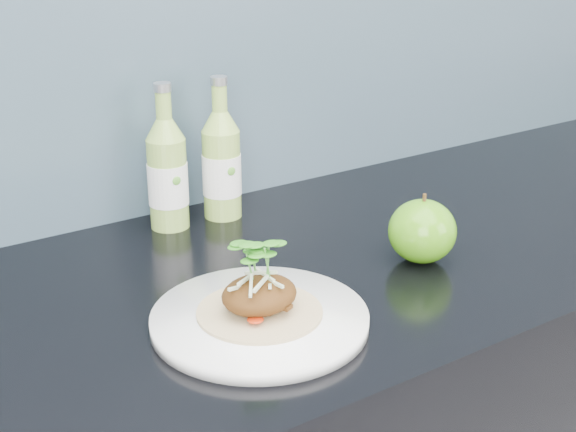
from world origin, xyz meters
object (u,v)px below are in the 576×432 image
cider_bottle_left (167,174)px  cider_bottle_right (222,165)px  dinner_plate (260,319)px  green_apple (422,231)px

cider_bottle_left → cider_bottle_right: same height
dinner_plate → cider_bottle_right: (0.14, 0.33, 0.08)m
cider_bottle_right → cider_bottle_left: bearing=177.3°
dinner_plate → cider_bottle_right: bearing=67.3°
dinner_plate → cider_bottle_left: cider_bottle_left is taller
green_apple → cider_bottle_left: bearing=127.2°
dinner_plate → cider_bottle_left: size_ratio=1.39×
green_apple → cider_bottle_left: size_ratio=0.49×
dinner_plate → cider_bottle_right: 0.36m
cider_bottle_right → dinner_plate: bearing=-111.0°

